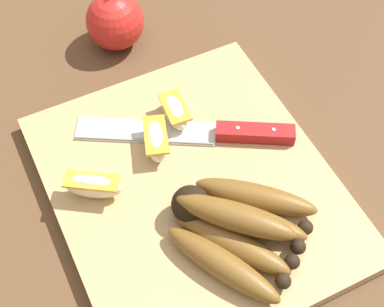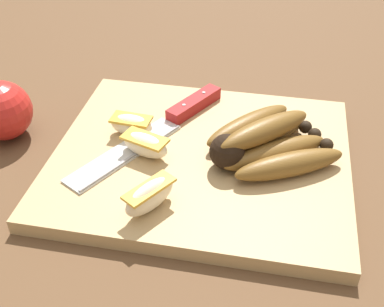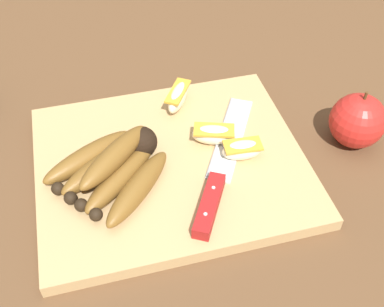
{
  "view_description": "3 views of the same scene",
  "coord_description": "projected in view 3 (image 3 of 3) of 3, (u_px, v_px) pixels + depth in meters",
  "views": [
    {
      "loc": [
        0.33,
        -0.16,
        0.62
      ],
      "look_at": [
        -0.02,
        0.01,
        0.05
      ],
      "focal_mm": 54.18,
      "sensor_mm": 36.0,
      "label": 1
    },
    {
      "loc": [
        0.08,
        -0.5,
        0.42
      ],
      "look_at": [
        -0.01,
        -0.02,
        0.04
      ],
      "focal_mm": 45.96,
      "sensor_mm": 36.0,
      "label": 2
    },
    {
      "loc": [
        0.09,
        0.47,
        0.52
      ],
      "look_at": [
        -0.03,
        0.02,
        0.05
      ],
      "focal_mm": 44.93,
      "sensor_mm": 36.0,
      "label": 3
    }
  ],
  "objects": [
    {
      "name": "chefs_knife",
      "position": [
        217.0,
        179.0,
        0.66
      ],
      "size": [
        0.16,
        0.26,
        0.02
      ],
      "color": "silver",
      "rests_on": "cutting_board"
    },
    {
      "name": "apple_wedge_middle",
      "position": [
        178.0,
        97.0,
        0.76
      ],
      "size": [
        0.06,
        0.07,
        0.04
      ],
      "color": "#F4E5C1",
      "rests_on": "cutting_board"
    },
    {
      "name": "ground_plane",
      "position": [
        171.0,
        169.0,
        0.71
      ],
      "size": [
        6.0,
        6.0,
        0.0
      ],
      "primitive_type": "plane",
      "color": "brown"
    },
    {
      "name": "apple_wedge_near",
      "position": [
        242.0,
        150.0,
        0.68
      ],
      "size": [
        0.06,
        0.03,
        0.03
      ],
      "color": "#F4E5C1",
      "rests_on": "cutting_board"
    },
    {
      "name": "whole_apple",
      "position": [
        358.0,
        121.0,
        0.72
      ],
      "size": [
        0.08,
        0.08,
        0.1
      ],
      "color": "red",
      "rests_on": "ground_plane"
    },
    {
      "name": "apple_wedge_far",
      "position": [
        214.0,
        134.0,
        0.7
      ],
      "size": [
        0.07,
        0.05,
        0.03
      ],
      "color": "#F4E5C1",
      "rests_on": "cutting_board"
    },
    {
      "name": "cutting_board",
      "position": [
        173.0,
        164.0,
        0.7
      ],
      "size": [
        0.38,
        0.33,
        0.02
      ],
      "primitive_type": "cube",
      "color": "tan",
      "rests_on": "ground_plane"
    },
    {
      "name": "banana_bunch",
      "position": [
        115.0,
        166.0,
        0.66
      ],
      "size": [
        0.19,
        0.19,
        0.05
      ],
      "color": "black",
      "rests_on": "cutting_board"
    }
  ]
}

